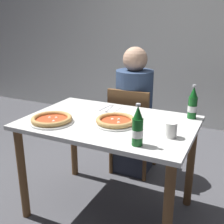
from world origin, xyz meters
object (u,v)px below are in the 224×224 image
(dining_table_main, at_px, (109,135))
(pizza_margherita_near, at_px, (52,120))
(beer_bottle_center, at_px, (193,104))
(diner_seated, at_px, (134,114))
(beer_bottle_left, at_px, (138,128))
(chair_behind_table, at_px, (132,126))
(paper_cup, at_px, (171,130))
(napkin_with_cutlery, at_px, (107,108))
(pizza_marinara_far, at_px, (116,121))

(dining_table_main, distance_m, pizza_margherita_near, 0.42)
(beer_bottle_center, bearing_deg, diner_seated, 149.17)
(dining_table_main, bearing_deg, beer_bottle_center, 31.05)
(pizza_margherita_near, bearing_deg, beer_bottle_left, -7.39)
(chair_behind_table, relative_size, paper_cup, 8.95)
(napkin_with_cutlery, bearing_deg, beer_bottle_left, -49.58)
(pizza_margherita_near, bearing_deg, chair_behind_table, 71.06)
(diner_seated, height_order, beer_bottle_center, diner_seated)
(napkin_with_cutlery, bearing_deg, chair_behind_table, 78.76)
(dining_table_main, distance_m, pizza_marinara_far, 0.16)
(pizza_margherita_near, height_order, beer_bottle_left, beer_bottle_left)
(napkin_with_cutlery, bearing_deg, dining_table_main, -61.29)
(pizza_marinara_far, bearing_deg, dining_table_main, 151.23)
(dining_table_main, xyz_separation_m, beer_bottle_left, (0.32, -0.29, 0.22))
(pizza_marinara_far, distance_m, paper_cup, 0.40)
(chair_behind_table, height_order, beer_bottle_center, beer_bottle_center)
(beer_bottle_center, relative_size, napkin_with_cutlery, 1.30)
(beer_bottle_center, bearing_deg, beer_bottle_left, -107.84)
(pizza_margherita_near, bearing_deg, paper_cup, 7.48)
(diner_seated, xyz_separation_m, paper_cup, (0.53, -0.76, 0.21))
(beer_bottle_center, bearing_deg, chair_behind_table, 152.88)
(pizza_marinara_far, relative_size, beer_bottle_left, 1.19)
(pizza_margherita_near, relative_size, napkin_with_cutlery, 1.62)
(dining_table_main, bearing_deg, napkin_with_cutlery, 118.71)
(dining_table_main, height_order, pizza_margherita_near, pizza_margherita_near)
(diner_seated, xyz_separation_m, pizza_marinara_far, (0.14, -0.70, 0.19))
(dining_table_main, xyz_separation_m, napkin_with_cutlery, (-0.14, 0.25, 0.12))
(dining_table_main, relative_size, diner_seated, 0.99)
(pizza_margherita_near, relative_size, paper_cup, 3.24)
(dining_table_main, xyz_separation_m, diner_seated, (-0.07, 0.66, -0.05))
(chair_behind_table, bearing_deg, pizza_marinara_far, 100.37)
(pizza_margherita_near, distance_m, beer_bottle_left, 0.68)
(pizza_margherita_near, bearing_deg, beer_bottle_center, 30.93)
(pizza_marinara_far, bearing_deg, beer_bottle_center, 38.17)
(dining_table_main, xyz_separation_m, pizza_margherita_near, (-0.34, -0.20, 0.14))
(dining_table_main, relative_size, napkin_with_cutlery, 6.32)
(chair_behind_table, height_order, diner_seated, diner_seated)
(napkin_with_cutlery, distance_m, paper_cup, 0.70)
(pizza_margherita_near, relative_size, pizza_marinara_far, 1.04)
(pizza_marinara_far, relative_size, beer_bottle_center, 1.19)
(diner_seated, height_order, paper_cup, diner_seated)
(dining_table_main, distance_m, chair_behind_table, 0.63)
(napkin_with_cutlery, height_order, paper_cup, paper_cup)
(napkin_with_cutlery, bearing_deg, diner_seated, 80.35)
(pizza_marinara_far, bearing_deg, chair_behind_table, 101.83)
(dining_table_main, height_order, beer_bottle_left, beer_bottle_left)
(paper_cup, bearing_deg, pizza_marinara_far, 171.58)
(beer_bottle_left, relative_size, napkin_with_cutlery, 1.30)
(paper_cup, bearing_deg, chair_behind_table, 126.98)
(dining_table_main, distance_m, beer_bottle_center, 0.64)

